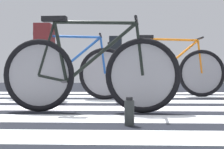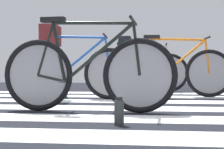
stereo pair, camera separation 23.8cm
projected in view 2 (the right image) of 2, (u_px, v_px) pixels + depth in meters
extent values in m
cube|color=black|center=(111.00, 111.00, 3.35)|extent=(18.00, 14.00, 0.02)
cube|color=silver|center=(103.00, 137.00, 2.04)|extent=(5.20, 0.44, 0.00)
cube|color=silver|center=(104.00, 118.00, 2.80)|extent=(5.20, 0.44, 0.00)
cube|color=silver|center=(112.00, 108.00, 3.54)|extent=(5.20, 0.44, 0.00)
cube|color=silver|center=(127.00, 101.00, 4.29)|extent=(5.20, 0.44, 0.00)
cube|color=silver|center=(121.00, 97.00, 5.08)|extent=(5.20, 0.44, 0.00)
cube|color=silver|center=(122.00, 93.00, 5.83)|extent=(5.20, 0.44, 0.00)
torus|color=black|center=(38.00, 75.00, 3.32)|extent=(0.72, 0.10, 0.72)
torus|color=black|center=(140.00, 76.00, 3.15)|extent=(0.72, 0.10, 0.72)
cylinder|color=gray|center=(38.00, 75.00, 3.32)|extent=(0.61, 0.05, 0.61)
cylinder|color=gray|center=(140.00, 76.00, 3.15)|extent=(0.61, 0.05, 0.61)
cylinder|color=black|center=(92.00, 23.00, 3.22)|extent=(0.80, 0.09, 0.05)
cylinder|color=black|center=(99.00, 53.00, 3.22)|extent=(0.70, 0.08, 0.59)
cylinder|color=black|center=(59.00, 52.00, 3.28)|extent=(0.16, 0.04, 0.59)
cylinder|color=black|center=(51.00, 78.00, 3.30)|extent=(0.29, 0.05, 0.09)
cylinder|color=black|center=(46.00, 49.00, 3.31)|extent=(0.19, 0.04, 0.53)
cylinder|color=black|center=(137.00, 49.00, 3.15)|extent=(0.09, 0.03, 0.50)
cube|color=black|center=(53.00, 20.00, 3.29)|extent=(0.25, 0.11, 0.05)
cylinder|color=black|center=(133.00, 21.00, 3.15)|extent=(0.06, 0.52, 0.03)
cylinder|color=#4C4C51|center=(65.00, 81.00, 3.28)|extent=(0.04, 0.34, 0.02)
torus|color=black|center=(37.00, 74.00, 4.65)|extent=(0.72, 0.08, 0.72)
torus|color=black|center=(110.00, 74.00, 4.58)|extent=(0.72, 0.08, 0.72)
cylinder|color=gray|center=(37.00, 74.00, 4.65)|extent=(0.61, 0.03, 0.61)
cylinder|color=gray|center=(110.00, 74.00, 4.58)|extent=(0.61, 0.03, 0.61)
cylinder|color=#2152A7|center=(77.00, 37.00, 4.60)|extent=(0.80, 0.07, 0.05)
cylinder|color=#2152A7|center=(81.00, 58.00, 4.60)|extent=(0.70, 0.06, 0.59)
cylinder|color=#2152A7|center=(53.00, 57.00, 4.63)|extent=(0.15, 0.04, 0.59)
cylinder|color=#2152A7|center=(47.00, 76.00, 4.64)|extent=(0.29, 0.04, 0.09)
cylinder|color=#2152A7|center=(43.00, 55.00, 4.64)|extent=(0.19, 0.03, 0.53)
cylinder|color=#2152A7|center=(108.00, 56.00, 4.58)|extent=(0.09, 0.03, 0.50)
cube|color=black|center=(48.00, 34.00, 4.63)|extent=(0.24, 0.10, 0.05)
cylinder|color=black|center=(105.00, 36.00, 4.58)|extent=(0.05, 0.52, 0.03)
cylinder|color=#4C4C51|center=(57.00, 78.00, 4.63)|extent=(0.03, 0.34, 0.02)
cylinder|color=brown|center=(53.00, 62.00, 4.77)|extent=(0.11, 0.11, 0.94)
cylinder|color=brown|center=(48.00, 62.00, 4.49)|extent=(0.11, 0.11, 0.94)
cube|color=#581C1E|center=(50.00, 36.00, 4.63)|extent=(0.24, 0.42, 0.28)
cube|color=#2F4A3C|center=(58.00, 96.00, 4.78)|extent=(0.26, 0.11, 0.07)
cube|color=#2F4A3C|center=(53.00, 98.00, 4.50)|extent=(0.26, 0.11, 0.07)
torus|color=black|center=(141.00, 73.00, 5.01)|extent=(0.72, 0.09, 0.72)
torus|color=black|center=(209.00, 73.00, 4.95)|extent=(0.72, 0.09, 0.72)
cylinder|color=gray|center=(141.00, 73.00, 5.01)|extent=(0.61, 0.04, 0.61)
cylinder|color=gray|center=(209.00, 73.00, 4.95)|extent=(0.61, 0.04, 0.61)
cylinder|color=orange|center=(178.00, 39.00, 4.97)|extent=(0.80, 0.08, 0.05)
cylinder|color=orange|center=(182.00, 59.00, 4.97)|extent=(0.70, 0.07, 0.59)
cylinder|color=orange|center=(156.00, 58.00, 4.99)|extent=(0.15, 0.04, 0.59)
cylinder|color=orange|center=(150.00, 75.00, 5.00)|extent=(0.29, 0.04, 0.09)
cylinder|color=orange|center=(146.00, 56.00, 5.00)|extent=(0.19, 0.04, 0.53)
cylinder|color=orange|center=(207.00, 57.00, 4.95)|extent=(0.09, 0.03, 0.50)
cube|color=black|center=(152.00, 37.00, 4.99)|extent=(0.24, 0.10, 0.05)
cylinder|color=black|center=(205.00, 39.00, 4.95)|extent=(0.06, 0.52, 0.03)
cylinder|color=#4C4C51|center=(160.00, 77.00, 4.99)|extent=(0.04, 0.34, 0.02)
torus|color=black|center=(115.00, 73.00, 6.33)|extent=(0.72, 0.08, 0.72)
torus|color=black|center=(169.00, 73.00, 6.20)|extent=(0.72, 0.08, 0.72)
cylinder|color=gray|center=(115.00, 73.00, 6.33)|extent=(0.61, 0.02, 0.61)
cylinder|color=gray|center=(169.00, 73.00, 6.20)|extent=(0.61, 0.02, 0.61)
cylinder|color=#B0B0B6|center=(145.00, 46.00, 6.25)|extent=(0.80, 0.06, 0.05)
cylinder|color=#B0B0B6|center=(148.00, 61.00, 6.25)|extent=(0.70, 0.05, 0.59)
cylinder|color=#B0B0B6|center=(127.00, 60.00, 6.30)|extent=(0.15, 0.04, 0.59)
cylinder|color=#B0B0B6|center=(122.00, 74.00, 6.31)|extent=(0.29, 0.04, 0.09)
cylinder|color=#B0B0B6|center=(119.00, 59.00, 6.32)|extent=(0.19, 0.03, 0.53)
cylinder|color=#B0B0B6|center=(168.00, 59.00, 6.20)|extent=(0.09, 0.03, 0.50)
cube|color=black|center=(124.00, 44.00, 6.30)|extent=(0.24, 0.10, 0.05)
cylinder|color=black|center=(166.00, 45.00, 6.20)|extent=(0.04, 0.52, 0.03)
cylinder|color=#4C4C51|center=(130.00, 76.00, 6.30)|extent=(0.03, 0.34, 0.02)
cylinder|color=#A87A5B|center=(126.00, 64.00, 6.44)|extent=(0.11, 0.11, 0.95)
cylinder|color=#A87A5B|center=(124.00, 64.00, 6.17)|extent=(0.11, 0.11, 0.95)
cube|color=black|center=(125.00, 44.00, 6.30)|extent=(0.23, 0.42, 0.28)
cube|color=#222445|center=(129.00, 89.00, 6.44)|extent=(0.26, 0.11, 0.07)
cube|color=#222445|center=(128.00, 90.00, 6.16)|extent=(0.26, 0.11, 0.07)
cylinder|color=#2B2F2E|center=(119.00, 113.00, 2.46)|extent=(0.07, 0.07, 0.19)
cylinder|color=black|center=(119.00, 99.00, 2.46)|extent=(0.05, 0.05, 0.02)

